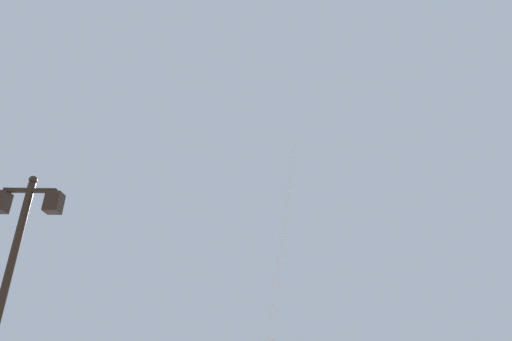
% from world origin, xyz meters
% --- Properties ---
extents(twin_lantern_lamp_post, '(1.30, 0.28, 5.00)m').
position_xyz_m(twin_lantern_lamp_post, '(-3.39, 6.95, 3.45)').
color(twin_lantern_lamp_post, black).
rests_on(twin_lantern_lamp_post, ground_plane).
extents(kite_train, '(3.46, 10.71, 16.78)m').
position_xyz_m(kite_train, '(3.20, 21.27, 8.82)').
color(kite_train, brown).
rests_on(kite_train, ground_plane).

